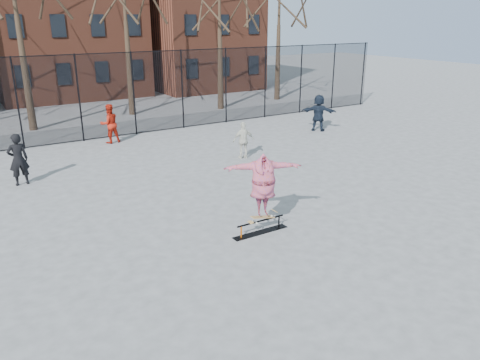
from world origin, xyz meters
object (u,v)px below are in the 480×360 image
bystander_black (18,159)px  bystander_white (244,140)px  skate_rail (261,228)px  bystander_navy (319,113)px  skater (263,187)px  skateboard (263,218)px  bystander_red (110,124)px

bystander_black → bystander_white: (8.28, -1.41, -0.15)m
skate_rail → bystander_navy: 12.54m
skater → bystander_black: size_ratio=1.14×
skater → bystander_white: 7.06m
bystander_navy → skateboard: bearing=90.3°
bystander_black → bystander_navy: size_ratio=0.98×
skateboard → bystander_black: bearing=123.0°
bystander_white → bystander_navy: bearing=-147.4°
bystander_navy → skate_rail: bearing=90.1°
skate_rail → bystander_black: size_ratio=0.91×
skateboard → bystander_white: 7.05m
skateboard → bystander_red: bearing=92.5°
skater → bystander_navy: size_ratio=1.12×
skate_rail → bystander_red: bearing=92.2°
skate_rail → bystander_black: (-4.87, 7.61, 0.77)m
skateboard → bystander_black: size_ratio=0.42×
skate_rail → bystander_navy: (9.31, 8.36, 0.79)m
bystander_red → bystander_black: bearing=37.7°
bystander_black → bystander_navy: 14.20m
skateboard → skater: (-0.00, -0.00, 0.89)m
skate_rail → bystander_white: 7.10m
skateboard → bystander_black: bystander_black is taller
bystander_navy → bystander_red: bearing=29.8°
skate_rail → skater: size_ratio=0.80×
skate_rail → bystander_navy: size_ratio=0.90×
bystander_black → bystander_red: (4.43, 4.01, -0.01)m
skate_rail → bystander_black: bearing=122.6°
skateboard → bystander_white: (3.34, 6.20, 0.35)m
skater → skateboard: bearing=68.1°
skater → bystander_red: size_ratio=1.16×
skate_rail → bystander_red: (-0.44, 11.61, 0.76)m
bystander_black → skater: bearing=119.0°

